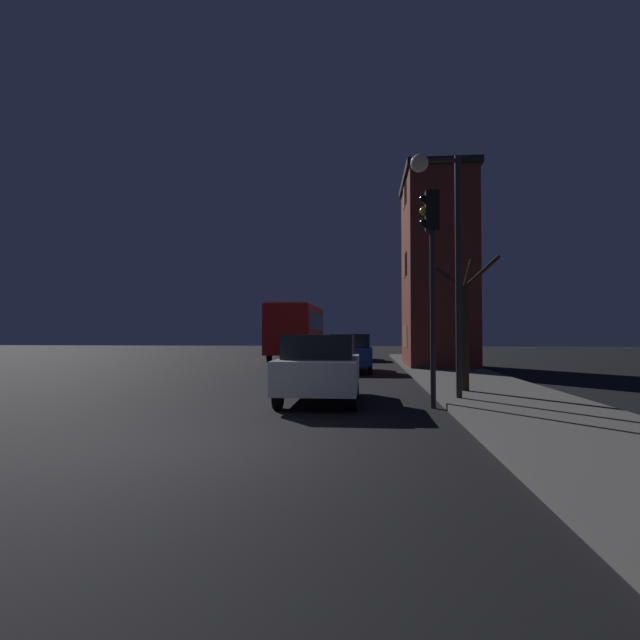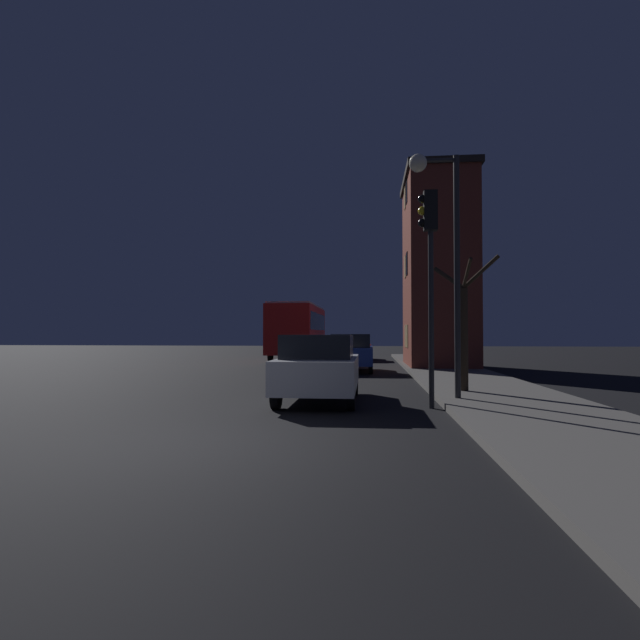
# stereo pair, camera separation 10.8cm
# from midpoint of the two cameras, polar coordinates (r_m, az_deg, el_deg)

# --- Properties ---
(ground_plane) EXTENTS (120.00, 120.00, 0.00)m
(ground_plane) POSITION_cam_midpoint_polar(r_m,az_deg,el_deg) (7.96, -11.91, -13.58)
(ground_plane) COLOR black
(sidewalk) EXTENTS (3.34, 60.00, 0.15)m
(sidewalk) POSITION_cam_midpoint_polar(r_m,az_deg,el_deg) (8.31, 29.70, -12.38)
(sidewalk) COLOR #514F4C
(sidewalk) RESTS_ON ground
(brick_building) EXTENTS (3.28, 5.70, 9.26)m
(brick_building) POSITION_cam_midpoint_polar(r_m,az_deg,el_deg) (25.13, 13.09, 5.62)
(brick_building) COLOR brown
(brick_building) RESTS_ON sidewalk
(streetlamp) EXTENTS (1.19, 0.43, 5.84)m
(streetlamp) POSITION_cam_midpoint_polar(r_m,az_deg,el_deg) (12.46, 13.50, 10.41)
(streetlamp) COLOR #28282B
(streetlamp) RESTS_ON sidewalk
(traffic_light) EXTENTS (0.43, 0.24, 4.87)m
(traffic_light) POSITION_cam_midpoint_polar(r_m,az_deg,el_deg) (11.54, 12.31, 7.47)
(traffic_light) COLOR #28282B
(traffic_light) RESTS_ON ground
(bare_tree) EXTENTS (1.59, 1.49, 3.56)m
(bare_tree) POSITION_cam_midpoint_polar(r_m,az_deg,el_deg) (13.85, 15.98, -0.68)
(bare_tree) COLOR #2D2319
(bare_tree) RESTS_ON sidewalk
(bus) EXTENTS (2.55, 9.19, 3.43)m
(bus) POSITION_cam_midpoint_polar(r_m,az_deg,el_deg) (31.36, -2.75, -0.87)
(bus) COLOR red
(bus) RESTS_ON ground
(car_near_lane) EXTENTS (1.83, 4.06, 1.63)m
(car_near_lane) POSITION_cam_midpoint_polar(r_m,az_deg,el_deg) (12.22, -0.20, -5.37)
(car_near_lane) COLOR #B7BABF
(car_near_lane) RESTS_ON ground
(car_mid_lane) EXTENTS (1.86, 3.94, 1.65)m
(car_mid_lane) POSITION_cam_midpoint_polar(r_m,az_deg,el_deg) (21.92, 3.39, -3.68)
(car_mid_lane) COLOR navy
(car_mid_lane) RESTS_ON ground
(car_far_lane) EXTENTS (1.80, 4.48, 1.48)m
(car_far_lane) POSITION_cam_midpoint_polar(r_m,az_deg,el_deg) (31.45, 3.98, -3.18)
(car_far_lane) COLOR #B21E19
(car_far_lane) RESTS_ON ground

